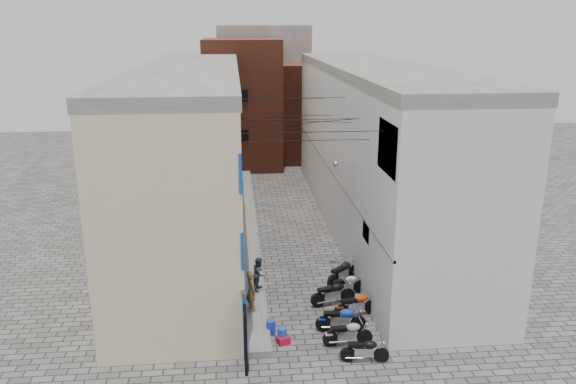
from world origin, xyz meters
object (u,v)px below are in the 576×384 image
object	(u,v)px
motorcycle_d	(357,303)
water_jug_far	(271,327)
motorcycle_e	(333,292)
person_b	(259,274)
water_jug_near	(282,335)
red_crate	(283,340)
person_a	(251,291)
motorcycle_f	(347,284)
motorcycle_b	(348,332)
motorcycle_g	(343,271)
motorcycle_a	(365,349)
motorcycle_c	(341,318)

from	to	relation	value
motorcycle_d	water_jug_far	xyz separation A→B (m)	(-3.45, -0.99, -0.28)
motorcycle_e	person_b	size ratio (longest dim) A/B	1.33
water_jug_near	red_crate	world-z (taller)	water_jug_near
motorcycle_d	person_a	bearing A→B (deg)	-109.11
motorcycle_f	water_jug_far	bearing A→B (deg)	-65.22
water_jug_far	motorcycle_e	bearing A→B (deg)	36.98
motorcycle_b	red_crate	size ratio (longest dim) A/B	4.19
motorcycle_f	motorcycle_g	distance (m)	1.14
motorcycle_b	motorcycle_e	distance (m)	3.07
motorcycle_e	water_jug_near	xyz separation A→B (m)	(-2.32, -2.60, -0.29)
motorcycle_f	person_b	bearing A→B (deg)	-110.72
motorcycle_e	motorcycle_f	xyz separation A→B (m)	(0.72, 0.80, -0.05)
motorcycle_g	red_crate	world-z (taller)	motorcycle_g
motorcycle_a	motorcycle_f	distance (m)	4.95
water_jug_near	water_jug_far	xyz separation A→B (m)	(-0.37, 0.57, 0.01)
motorcycle_d	motorcycle_b	bearing A→B (deg)	-33.60
water_jug_far	red_crate	distance (m)	0.84
motorcycle_b	motorcycle_e	bearing A→B (deg)	179.06
motorcycle_a	motorcycle_c	bearing A→B (deg)	-161.29
motorcycle_a	motorcycle_g	bearing A→B (deg)	-176.80
person_b	motorcycle_b	bearing A→B (deg)	-125.62
motorcycle_g	water_jug_far	distance (m)	5.26
motorcycle_f	motorcycle_g	bearing A→B (deg)	163.04
motorcycle_e	person_a	world-z (taller)	person_a
motorcycle_b	person_a	bearing A→B (deg)	-127.29
motorcycle_e	motorcycle_g	world-z (taller)	motorcycle_g
motorcycle_e	motorcycle_f	world-z (taller)	motorcycle_e
motorcycle_f	person_a	bearing A→B (deg)	-85.93
motorcycle_c	water_jug_near	size ratio (longest dim) A/B	3.55
motorcycle_d	water_jug_near	size ratio (longest dim) A/B	3.53
motorcycle_a	person_a	xyz separation A→B (m)	(-3.72, 3.54, 0.60)
motorcycle_e	motorcycle_c	bearing A→B (deg)	-14.16
person_a	water_jug_far	distance (m)	1.77
person_a	water_jug_far	size ratio (longest dim) A/B	3.02
motorcycle_c	person_b	bearing A→B (deg)	-133.22
motorcycle_b	motorcycle_c	bearing A→B (deg)	-177.52
person_a	water_jug_near	size ratio (longest dim) A/B	3.09
motorcycle_d	red_crate	distance (m)	3.52
water_jug_far	red_crate	bearing A→B (deg)	-60.80
red_crate	motorcycle_f	bearing A→B (deg)	49.69
person_b	water_jug_far	bearing A→B (deg)	-155.68
motorcycle_e	motorcycle_g	bearing A→B (deg)	146.02
person_a	water_jug_far	xyz separation A→B (m)	(0.66, -1.43, -0.81)
motorcycle_c	red_crate	bearing A→B (deg)	-68.40
motorcycle_c	person_a	xyz separation A→B (m)	(-3.29, 1.49, 0.53)
red_crate	water_jug_far	bearing A→B (deg)	119.20
motorcycle_a	water_jug_far	size ratio (longest dim) A/B	3.03
motorcycle_b	person_a	distance (m)	4.20
motorcycle_d	water_jug_far	bearing A→B (deg)	-87.05
motorcycle_e	motorcycle_a	bearing A→B (deg)	-7.41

